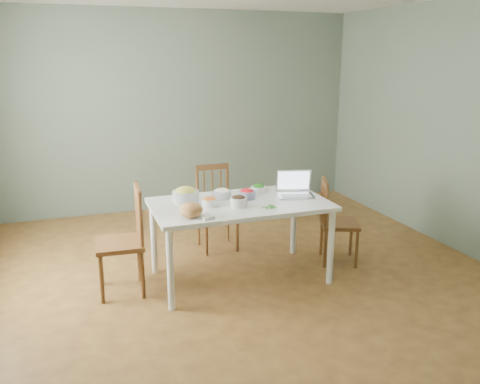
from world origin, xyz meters
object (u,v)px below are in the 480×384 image
object	(u,v)px
bowl_squash	(186,195)
chair_far	(217,209)
dining_table	(240,241)
laptop	(296,185)
chair_left	(119,241)
bread_boule	(191,210)
chair_right	(340,221)

from	to	relation	value
bowl_squash	chair_far	bearing A→B (deg)	51.75
dining_table	bowl_squash	xyz separation A→B (m)	(-0.48, 0.18, 0.46)
dining_table	laptop	bearing A→B (deg)	0.68
chair_left	bread_boule	world-z (taller)	chair_left
chair_left	laptop	distance (m)	1.74
chair_left	bowl_squash	world-z (taller)	chair_left
dining_table	chair_right	size ratio (longest dim) A/B	1.86
chair_right	laptop	bearing A→B (deg)	115.16
chair_right	chair_far	bearing A→B (deg)	76.49
laptop	bowl_squash	bearing A→B (deg)	-173.26
chair_far	bread_boule	distance (m)	1.28
dining_table	laptop	world-z (taller)	laptop
dining_table	chair_far	xyz separation A→B (m)	(0.02, 0.81, 0.08)
chair_right	laptop	distance (m)	0.69
chair_right	bowl_squash	bearing A→B (deg)	106.78
chair_far	chair_right	world-z (taller)	chair_far
chair_far	bowl_squash	distance (m)	0.89
chair_right	chair_left	bearing A→B (deg)	110.64
chair_far	laptop	distance (m)	1.07
chair_left	bread_boule	size ratio (longest dim) A/B	4.90
dining_table	laptop	xyz separation A→B (m)	(0.58, 0.01, 0.50)
chair_right	bread_boule	world-z (taller)	bread_boule
dining_table	chair_far	distance (m)	0.82
dining_table	chair_right	bearing A→B (deg)	1.88
bread_boule	bowl_squash	xyz separation A→B (m)	(0.06, 0.46, 0.01)
chair_far	bowl_squash	xyz separation A→B (m)	(-0.50, -0.63, 0.38)
chair_right	bowl_squash	distance (m)	1.64
dining_table	chair_right	world-z (taller)	chair_right
bread_boule	laptop	distance (m)	1.16
chair_far	laptop	size ratio (longest dim) A/B	2.70
chair_left	chair_right	world-z (taller)	chair_left
dining_table	bowl_squash	world-z (taller)	bowl_squash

